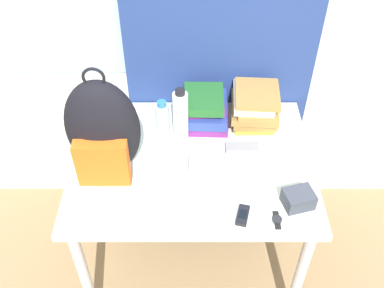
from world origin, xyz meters
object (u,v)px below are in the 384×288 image
sports_bottle (180,117)px  sunscreen_bottle (194,169)px  sunglasses_case (242,149)px  camera_pouch (298,199)px  backpack (103,132)px  wristwatch (277,220)px  book_stack_center (254,107)px  book_stack_left (204,109)px  water_bottle (163,121)px  cell_phone (243,215)px

sports_bottle → sunscreen_bottle: size_ratio=1.97×
sunscreen_bottle → sports_bottle: bearing=103.3°
sunglasses_case → camera_pouch: camera_pouch is taller
backpack → sports_bottle: 0.38m
sports_bottle → sunglasses_case: bearing=-16.0°
sports_bottle → wristwatch: sports_bottle is taller
book_stack_center → wristwatch: 0.61m
book_stack_center → camera_pouch: 0.54m
backpack → wristwatch: bearing=-21.2°
sunscreen_bottle → wristwatch: size_ratio=1.68×
book_stack_left → book_stack_center: size_ratio=1.04×
sports_bottle → sunscreen_bottle: 0.27m
water_bottle → sunglasses_case: 0.38m
sunscreen_bottle → wristwatch: 0.40m
cell_phone → wristwatch: 0.14m
book_stack_left → backpack: bearing=-141.9°
sunscreen_bottle → camera_pouch: 0.44m
water_bottle → sunscreen_bottle: (0.14, -0.27, -0.03)m
sunscreen_bottle → sunglasses_case: sunscreen_bottle is taller
backpack → sunglasses_case: backpack is taller
cell_phone → book_stack_center: bearing=80.6°
book_stack_left → cell_phone: bearing=-76.1°
water_bottle → wristwatch: (0.47, -0.48, -0.10)m
book_stack_left → sunglasses_case: bearing=-51.1°
book_stack_left → water_bottle: size_ratio=1.31×
book_stack_center → camera_pouch: size_ratio=1.96×
camera_pouch → sports_bottle: bearing=141.2°
sports_bottle → sunscreen_bottle: (0.06, -0.25, -0.07)m
sunscreen_bottle → sunglasses_case: (0.22, 0.17, -0.05)m
sports_bottle → sunglasses_case: sports_bottle is taller
book_stack_left → sunscreen_bottle: bearing=-97.4°
sunscreen_bottle → wristwatch: (0.33, -0.21, -0.06)m
backpack → book_stack_center: backpack is taller
book_stack_center → cell_phone: size_ratio=2.55×
wristwatch → sunglasses_case: bearing=105.5°
cell_phone → wristwatch: size_ratio=1.22×
book_stack_center → camera_pouch: (0.13, -0.52, -0.06)m
sports_bottle → sunglasses_case: 0.32m
sunglasses_case → wristwatch: size_ratio=1.72×
water_bottle → sports_bottle: 0.09m
book_stack_center → sunglasses_case: book_stack_center is taller
wristwatch → water_bottle: bearing=134.3°
book_stack_left → camera_pouch: size_ratio=2.04×
sunglasses_case → wristwatch: 0.40m
sports_bottle → sunglasses_case: size_ratio=1.93×
water_bottle → sports_bottle: bearing=-8.7°
backpack → book_stack_left: size_ratio=1.88×
backpack → water_bottle: 0.33m
sunscreen_bottle → book_stack_center: bearing=52.9°
wristwatch → sunscreen_bottle: bearing=146.7°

